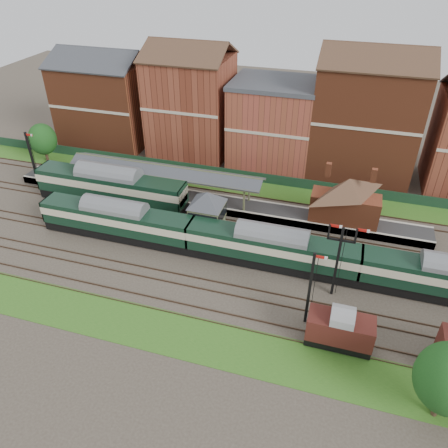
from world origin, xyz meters
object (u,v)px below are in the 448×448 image
(goods_van_a, at_px, (340,330))
(dmu_train, at_px, (271,247))
(platform_railcar, at_px, (111,186))
(semaphore_bracket, at_px, (338,257))
(signal_box, at_px, (207,213))

(goods_van_a, bearing_deg, dmu_train, 131.17)
(platform_railcar, relative_size, goods_van_a, 3.62)
(semaphore_bracket, xyz_separation_m, platform_railcar, (-29.36, 9.00, -1.93))
(signal_box, bearing_deg, goods_van_a, -37.31)
(dmu_train, relative_size, goods_van_a, 9.77)
(goods_van_a, bearing_deg, platform_railcar, 152.98)
(signal_box, xyz_separation_m, semaphore_bracket, (15.04, -5.75, 1.44))
(dmu_train, xyz_separation_m, platform_railcar, (-22.52, 6.50, 0.25))
(dmu_train, height_order, platform_railcar, platform_railcar)
(semaphore_bracket, relative_size, goods_van_a, 1.46)
(dmu_train, relative_size, platform_railcar, 2.70)
(signal_box, height_order, platform_railcar, signal_box)
(platform_railcar, bearing_deg, signal_box, -12.79)
(signal_box, bearing_deg, platform_railcar, 167.21)
(dmu_train, bearing_deg, goods_van_a, -48.83)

